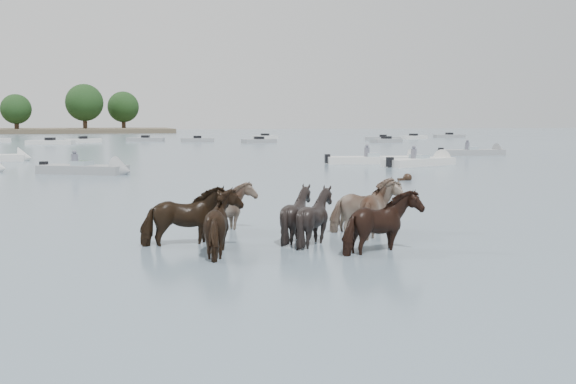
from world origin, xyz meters
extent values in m
plane|color=slate|center=(0.00, 0.00, 0.00)|extent=(400.00, 400.00, 0.00)
imported|color=black|center=(-3.58, 1.22, 0.57)|extent=(2.05, 1.06, 1.67)
imported|color=gray|center=(-2.16, 2.75, 0.51)|extent=(1.71, 1.86, 1.55)
imported|color=black|center=(-0.84, 1.13, 0.54)|extent=(1.70, 1.57, 1.60)
imported|color=tan|center=(1.26, 1.83, 0.55)|extent=(2.01, 1.10, 1.62)
imported|color=black|center=(-2.76, 0.03, 0.56)|extent=(1.72, 1.90, 1.65)
imported|color=black|center=(-0.55, 0.57, 0.54)|extent=(1.61, 1.46, 1.61)
imported|color=black|center=(0.55, -0.80, 0.56)|extent=(2.14, 1.56, 1.64)
imported|color=tan|center=(1.50, 1.29, 0.59)|extent=(1.66, 1.86, 1.69)
sphere|color=black|center=(8.92, 15.05, 0.12)|extent=(0.44, 0.44, 0.44)
cube|color=black|center=(8.67, 15.05, 0.02)|extent=(0.50, 0.22, 0.18)
cube|color=gray|center=(-6.60, 23.37, 0.20)|extent=(5.03, 3.82, 0.55)
cone|color=gray|center=(-4.48, 22.15, 0.20)|extent=(1.58, 1.84, 1.60)
cube|color=#99ADB7|center=(-6.60, 23.37, 0.55)|extent=(1.25, 1.37, 0.35)
cube|color=black|center=(-8.71, 24.58, 0.35)|extent=(0.48, 0.48, 0.60)
cylinder|color=#595966|center=(-7.00, 23.37, 0.75)|extent=(0.36, 0.36, 0.70)
sphere|color=#595966|center=(-7.00, 23.37, 1.20)|extent=(0.24, 0.24, 0.24)
cube|color=silver|center=(12.16, 27.10, 0.20)|extent=(6.38, 2.64, 0.55)
cone|color=silver|center=(15.21, 26.56, 0.20)|extent=(1.16, 1.73, 1.60)
cube|color=#99ADB7|center=(12.16, 27.10, 0.55)|extent=(0.98, 1.24, 0.35)
cube|color=black|center=(9.11, 27.63, 0.35)|extent=(0.41, 0.41, 0.60)
cylinder|color=#595966|center=(11.76, 27.10, 0.75)|extent=(0.36, 0.36, 0.70)
sphere|color=#595966|center=(11.76, 27.10, 1.20)|extent=(0.24, 0.24, 0.24)
cube|color=silver|center=(14.24, 24.25, 0.20)|extent=(5.71, 3.59, 0.55)
cone|color=silver|center=(16.79, 25.30, 0.20)|extent=(1.44, 1.82, 1.60)
cube|color=#99ADB7|center=(14.24, 24.25, 0.55)|extent=(1.17, 1.34, 0.35)
cube|color=black|center=(11.70, 23.19, 0.35)|extent=(0.46, 0.46, 0.60)
cylinder|color=#595966|center=(13.84, 24.25, 0.75)|extent=(0.36, 0.36, 0.70)
sphere|color=#595966|center=(13.84, 24.25, 1.20)|extent=(0.24, 0.24, 0.24)
cube|color=gray|center=(24.45, 34.73, 0.20)|extent=(5.63, 1.98, 0.55)
cone|color=gray|center=(27.21, 34.54, 0.20)|extent=(1.01, 1.66, 1.60)
cube|color=#99ADB7|center=(24.45, 34.73, 0.55)|extent=(0.88, 1.17, 0.35)
cube|color=black|center=(21.69, 34.92, 0.35)|extent=(0.37, 0.37, 0.60)
cylinder|color=#595966|center=(24.05, 34.73, 0.75)|extent=(0.36, 0.36, 0.70)
sphere|color=#595966|center=(24.05, 34.73, 1.20)|extent=(0.24, 0.24, 0.24)
cone|color=silver|center=(-11.07, 36.77, 0.20)|extent=(0.95, 1.63, 1.60)
cube|color=silver|center=(-11.93, 70.03, 0.22)|extent=(5.87, 3.18, 0.60)
cube|color=black|center=(-11.93, 70.03, 0.60)|extent=(1.26, 1.26, 0.50)
cube|color=silver|center=(-8.29, 75.58, 0.22)|extent=(4.83, 2.42, 0.60)
cube|color=black|center=(-8.29, 75.58, 0.60)|extent=(1.18, 1.18, 0.50)
cube|color=gray|center=(-0.06, 78.95, 0.22)|extent=(5.35, 2.95, 0.60)
cube|color=black|center=(-0.06, 78.95, 0.60)|extent=(1.25, 1.25, 0.50)
cube|color=gray|center=(6.60, 74.41, 0.22)|extent=(4.45, 1.66, 0.60)
cube|color=black|center=(6.60, 74.41, 0.60)|extent=(1.04, 1.04, 0.50)
cube|color=gray|center=(13.70, 67.91, 0.22)|extent=(4.81, 2.84, 0.60)
cube|color=black|center=(13.70, 67.91, 0.60)|extent=(1.26, 1.26, 0.50)
cube|color=silver|center=(19.01, 86.61, 0.22)|extent=(4.42, 2.97, 0.60)
cube|color=black|center=(19.01, 86.61, 0.60)|extent=(1.30, 1.30, 0.50)
cube|color=gray|center=(30.27, 65.05, 0.22)|extent=(4.86, 3.02, 0.60)
cube|color=black|center=(30.27, 65.05, 0.60)|extent=(1.29, 1.29, 0.50)
cube|color=gray|center=(33.69, 73.84, 0.22)|extent=(5.42, 3.15, 0.60)
cube|color=black|center=(33.69, 73.84, 0.60)|extent=(1.28, 1.28, 0.50)
cube|color=silver|center=(41.40, 79.48, 0.22)|extent=(5.34, 3.26, 0.60)
cube|color=black|center=(41.40, 79.48, 0.60)|extent=(1.29, 1.29, 0.50)
cube|color=gray|center=(51.13, 85.52, 0.22)|extent=(5.43, 1.65, 0.60)
cube|color=black|center=(51.13, 85.52, 0.60)|extent=(1.03, 1.03, 0.50)
cylinder|color=#382619|center=(-24.69, 143.19, 1.51)|extent=(1.00, 1.00, 3.01)
sphere|color=black|center=(-24.69, 143.19, 5.44)|extent=(6.69, 6.69, 6.69)
cylinder|color=#382619|center=(-10.14, 147.79, 1.97)|extent=(1.00, 1.00, 3.94)
sphere|color=black|center=(-10.14, 147.79, 7.11)|extent=(8.75, 8.75, 8.75)
cylinder|color=#382619|center=(-1.04, 156.03, 1.75)|extent=(1.00, 1.00, 3.49)
sphere|color=black|center=(-1.04, 156.03, 6.31)|extent=(7.76, 7.76, 7.76)
camera|label=1|loc=(-5.26, -13.91, 2.93)|focal=40.41mm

